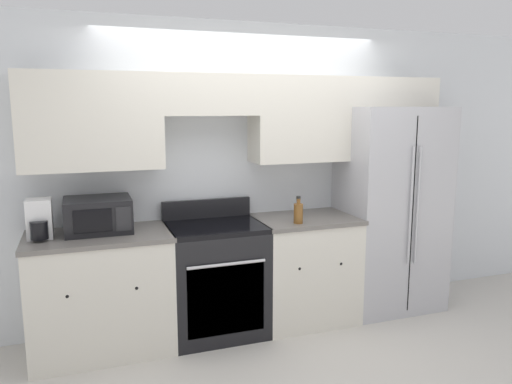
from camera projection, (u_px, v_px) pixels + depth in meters
name	position (u px, v px, depth m)	size (l,w,h in m)	color
ground_plane	(269.00, 341.00, 4.06)	(12.00, 12.00, 0.00)	beige
wall_back	(247.00, 152.00, 4.36)	(8.00, 0.39, 2.60)	silver
lower_cabinets_left	(101.00, 293.00, 3.85)	(1.08, 0.64, 0.93)	silver
lower_cabinets_right	(304.00, 268.00, 4.42)	(0.87, 0.64, 0.93)	silver
oven_range	(216.00, 279.00, 4.15)	(0.78, 0.65, 1.09)	black
refrigerator	(387.00, 208.00, 4.70)	(0.91, 0.80, 1.88)	#B7B7BC
microwave	(98.00, 215.00, 3.82)	(0.49, 0.41, 0.26)	black
bottle	(298.00, 213.00, 4.10)	(0.08, 0.08, 0.23)	brown
paper_towel_holder	(39.00, 221.00, 3.63)	(0.18, 0.26, 0.29)	white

